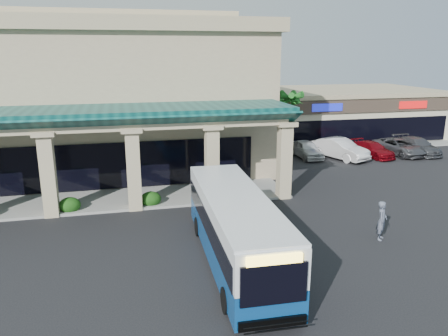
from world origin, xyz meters
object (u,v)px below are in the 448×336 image
object	(u,v)px
car_extra	(417,146)
car_red	(372,149)
transit_bus	(235,230)
car_white	(339,149)
car_gray	(399,147)
car_silver	(307,149)
pedestrian	(382,221)

from	to	relation	value
car_extra	car_red	bearing A→B (deg)	176.51
transit_bus	car_white	distance (m)	20.98
car_white	car_gray	size ratio (longest dim) A/B	1.02
car_white	car_gray	distance (m)	5.80
car_silver	car_gray	size ratio (longest dim) A/B	0.84
pedestrian	car_gray	xyz separation A→B (m)	(11.74, 15.59, -0.25)
car_red	transit_bus	bearing A→B (deg)	-147.96
car_silver	car_red	size ratio (longest dim) A/B	0.98
transit_bus	pedestrian	bearing A→B (deg)	7.20
car_red	car_extra	distance (m)	4.48
car_gray	car_silver	bearing A→B (deg)	164.86
car_silver	car_white	size ratio (longest dim) A/B	0.83
transit_bus	pedestrian	world-z (taller)	transit_bus
pedestrian	car_gray	distance (m)	19.52
transit_bus	car_silver	xyz separation A→B (m)	(10.85, 17.16, -0.78)
car_white	car_silver	bearing A→B (deg)	135.60
transit_bus	car_red	distance (m)	23.09
car_silver	car_extra	xyz separation A→B (m)	(10.10, -0.94, -0.02)
pedestrian	car_extra	distance (m)	20.58
car_silver	car_white	xyz separation A→B (m)	(2.52, -1.00, 0.12)
pedestrian	car_extra	world-z (taller)	pedestrian
transit_bus	car_red	xyz separation A→B (m)	(16.47, 16.16, -0.87)
car_extra	transit_bus	bearing A→B (deg)	-146.56
transit_bus	car_gray	world-z (taller)	transit_bus
pedestrian	car_silver	xyz separation A→B (m)	(3.42, 16.46, -0.23)
car_red	pedestrian	bearing A→B (deg)	-132.72
pedestrian	car_white	xyz separation A→B (m)	(5.94, 15.46, -0.11)
car_silver	transit_bus	bearing A→B (deg)	-122.14
car_red	car_silver	bearing A→B (deg)	157.49
car_silver	car_red	xyz separation A→B (m)	(5.62, -1.00, -0.09)
pedestrian	car_red	distance (m)	17.91
car_white	car_gray	world-z (taller)	car_white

